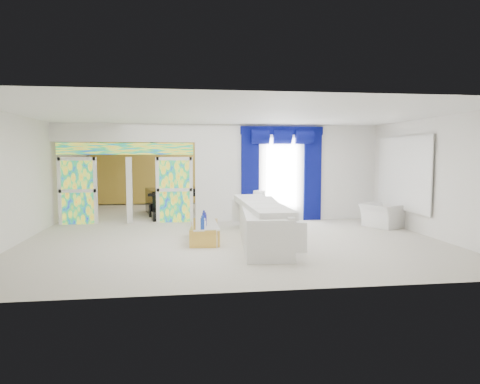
{
  "coord_description": "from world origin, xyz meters",
  "views": [
    {
      "loc": [
        -1.22,
        -12.27,
        2.07
      ],
      "look_at": [
        0.3,
        -1.2,
        1.1
      ],
      "focal_mm": 32.2,
      "sensor_mm": 36.0,
      "label": 1
    }
  ],
  "objects": [
    {
      "name": "floor",
      "position": [
        0.0,
        0.0,
        0.0
      ],
      "size": [
        12.0,
        12.0,
        0.0
      ],
      "primitive_type": "plane",
      "color": "#B7AF9E",
      "rests_on": "ground"
    },
    {
      "name": "table_lamp",
      "position": [
        1.11,
        0.42,
        0.7
      ],
      "size": [
        0.36,
        0.36,
        0.58
      ],
      "primitive_type": "cylinder",
      "color": "white",
      "rests_on": "console_table"
    },
    {
      "name": "dividing_header",
      "position": [
        -2.85,
        1.0,
        2.73
      ],
      "size": [
        4.3,
        0.18,
        0.55
      ],
      "primitive_type": "cube",
      "color": "white",
      "rests_on": "dividing_wall"
    },
    {
      "name": "window_pane",
      "position": [
        1.9,
        0.9,
        1.45
      ],
      "size": [
        1.0,
        0.02,
        2.3
      ],
      "primitive_type": "cube",
      "color": "white",
      "rests_on": "dividing_wall"
    },
    {
      "name": "decanters",
      "position": [
        -0.69,
        -2.03,
        0.5
      ],
      "size": [
        0.2,
        1.05,
        0.29
      ],
      "color": "navy",
      "rests_on": "coffee_table"
    },
    {
      "name": "console_table",
      "position": [
        1.41,
        0.42,
        0.2
      ],
      "size": [
        1.26,
        0.53,
        0.41
      ],
      "primitive_type": "cube",
      "rotation": [
        0.0,
        0.0,
        0.12
      ],
      "color": "white",
      "rests_on": "ground"
    },
    {
      "name": "gold_curtains",
      "position": [
        0.0,
        5.9,
        1.5
      ],
      "size": [
        9.7,
        0.12,
        2.9
      ],
      "primitive_type": "cube",
      "color": "#B7832C",
      "rests_on": "ground"
    },
    {
      "name": "dividing_wall",
      "position": [
        2.15,
        1.0,
        1.5
      ],
      "size": [
        5.7,
        0.18,
        3.0
      ],
      "primitive_type": "cube",
      "color": "white",
      "rests_on": "ground"
    },
    {
      "name": "stained_panel_left",
      "position": [
        -4.28,
        1.0,
        1.0
      ],
      "size": [
        0.95,
        0.04,
        2.0
      ],
      "primitive_type": "cube",
      "color": "#994C3F",
      "rests_on": "ground"
    },
    {
      "name": "armchair",
      "position": [
        4.48,
        -0.76,
        0.33
      ],
      "size": [
        1.25,
        1.31,
        0.67
      ],
      "primitive_type": "imported",
      "rotation": [
        0.0,
        0.0,
        2.01
      ],
      "color": "silver",
      "rests_on": "ground"
    },
    {
      "name": "tv_console",
      "position": [
        -4.57,
        3.08,
        0.41
      ],
      "size": [
        0.58,
        0.53,
        0.83
      ],
      "primitive_type": "cube",
      "rotation": [
        0.0,
        0.0,
        -0.03
      ],
      "color": "tan",
      "rests_on": "ground"
    },
    {
      "name": "blue_drape_left",
      "position": [
        0.9,
        0.87,
        1.4
      ],
      "size": [
        0.55,
        0.1,
        2.8
      ],
      "primitive_type": "cube",
      "color": "#040F4A",
      "rests_on": "ground"
    },
    {
      "name": "chandelier",
      "position": [
        -2.3,
        3.4,
        2.65
      ],
      "size": [
        0.6,
        0.6,
        0.6
      ],
      "primitive_type": "sphere",
      "color": "gold",
      "rests_on": "ceiling"
    },
    {
      "name": "coffee_table",
      "position": [
        -0.67,
        -1.96,
        0.2
      ],
      "size": [
        0.78,
        1.84,
        0.4
      ],
      "primitive_type": "cube",
      "rotation": [
        0.0,
        0.0,
        -0.1
      ],
      "color": "gold",
      "rests_on": "ground"
    },
    {
      "name": "blue_drape_right",
      "position": [
        2.9,
        0.87,
        1.4
      ],
      "size": [
        0.55,
        0.1,
        2.8
      ],
      "primitive_type": "cube",
      "color": "#040F4A",
      "rests_on": "ground"
    },
    {
      "name": "stained_panel_right",
      "position": [
        -1.42,
        1.0,
        1.0
      ],
      "size": [
        0.95,
        0.04,
        2.0
      ],
      "primitive_type": "cube",
      "color": "#994C3F",
      "rests_on": "ground"
    },
    {
      "name": "white_sofa",
      "position": [
        0.68,
        -2.26,
        0.42
      ],
      "size": [
        1.38,
        4.43,
        0.83
      ],
      "primitive_type": "cube",
      "rotation": [
        0.0,
        0.0,
        -0.1
      ],
      "color": "silver",
      "rests_on": "ground"
    },
    {
      "name": "blue_pelmet",
      "position": [
        1.9,
        0.87,
        2.82
      ],
      "size": [
        2.6,
        0.12,
        0.25
      ],
      "primitive_type": "cube",
      "color": "#040F4A",
      "rests_on": "dividing_wall"
    },
    {
      "name": "piano_bench",
      "position": [
        -1.7,
        1.38,
        0.15
      ],
      "size": [
        0.93,
        0.52,
        0.29
      ],
      "primitive_type": "cube",
      "rotation": [
        0.0,
        0.0,
        0.21
      ],
      "color": "black",
      "rests_on": "ground"
    },
    {
      "name": "grand_piano",
      "position": [
        -1.7,
        2.98,
        0.44
      ],
      "size": [
        1.65,
        1.96,
        0.87
      ],
      "primitive_type": "cube",
      "rotation": [
        0.0,
        0.0,
        0.21
      ],
      "color": "black",
      "rests_on": "ground"
    },
    {
      "name": "wall_mirror",
      "position": [
        4.94,
        -1.0,
        1.55
      ],
      "size": [
        0.04,
        2.7,
        1.9
      ],
      "primitive_type": "cube",
      "color": "white",
      "rests_on": "ground"
    },
    {
      "name": "stained_transom",
      "position": [
        -2.85,
        1.0,
        2.25
      ],
      "size": [
        4.0,
        0.05,
        0.35
      ],
      "primitive_type": "cube",
      "color": "#994C3F",
      "rests_on": "dividing_header"
    }
  ]
}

